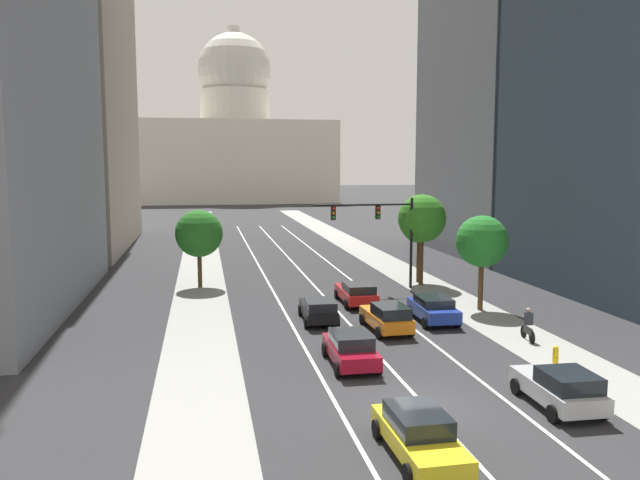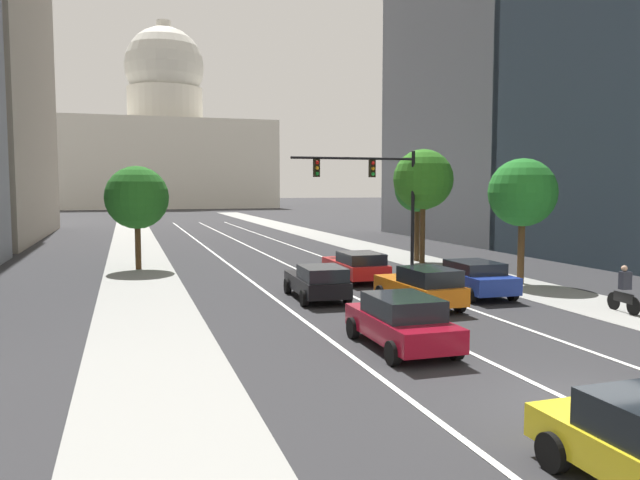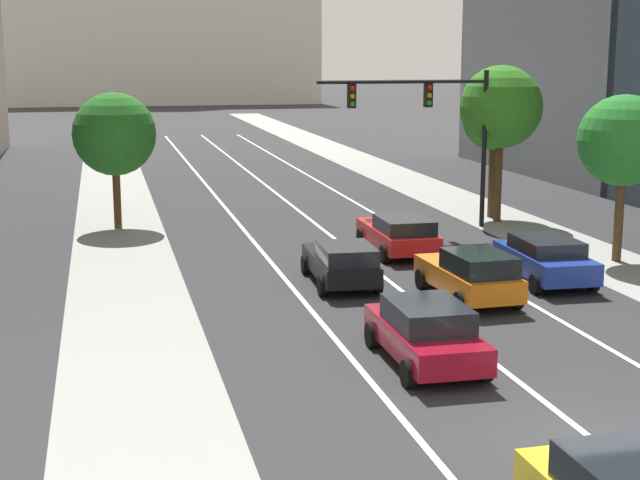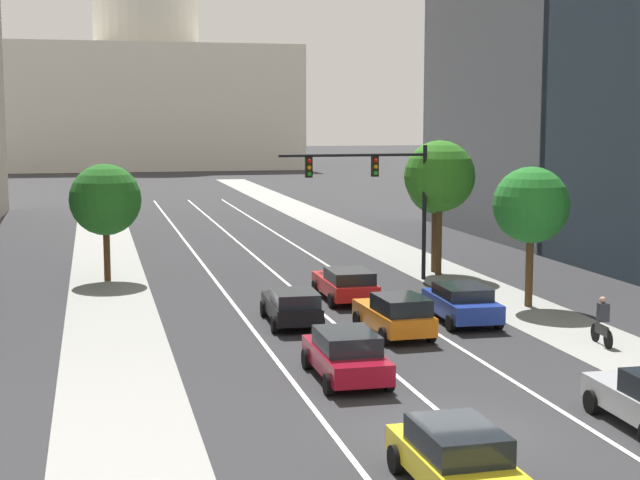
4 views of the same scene
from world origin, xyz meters
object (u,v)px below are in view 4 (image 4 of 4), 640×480
object	(u,v)px
car_blue	(462,303)
street_tree_far_right	(435,187)
street_tree_mid_right	(531,206)
traffic_signal_mast	(380,184)
street_tree_near_right	(440,177)
car_black	(292,306)
capitol_building	(147,79)
car_yellow	(459,460)
street_tree_near_left	(105,200)
car_crimson	(346,354)
cyclist	(602,321)
car_orange	(395,314)
car_red	(346,284)

from	to	relation	value
car_blue	street_tree_far_right	bearing A→B (deg)	-13.16
car_blue	street_tree_mid_right	distance (m)	5.73
traffic_signal_mast	street_tree_near_right	bearing A→B (deg)	16.55
car_blue	car_black	xyz separation A→B (m)	(-6.47, 1.05, -0.03)
street_tree_near_right	capitol_building	bearing A→B (deg)	94.10
car_yellow	street_tree_near_left	size ratio (longest dim) A/B	0.82
car_yellow	car_crimson	distance (m)	9.15
car_black	car_yellow	bearing A→B (deg)	-177.56
cyclist	street_tree_mid_right	distance (m)	7.81
car_yellow	street_tree_far_right	world-z (taller)	street_tree_far_right
car_orange	car_blue	xyz separation A→B (m)	(3.22, 1.65, -0.03)
car_black	car_red	bearing A→B (deg)	-35.32
street_tree_near_left	street_tree_far_right	distance (m)	16.45
car_orange	car_black	bearing A→B (deg)	47.97
traffic_signal_mast	street_tree_mid_right	size ratio (longest dim) A/B	1.24
street_tree_near_left	street_tree_mid_right	xyz separation A→B (m)	(17.09, -10.56, 0.31)
car_blue	street_tree_mid_right	world-z (taller)	street_tree_mid_right
traffic_signal_mast	cyclist	size ratio (longest dim) A/B	4.24
street_tree_near_left	traffic_signal_mast	bearing A→B (deg)	-13.72
capitol_building	car_crimson	distance (m)	128.42
car_red	car_orange	world-z (taller)	car_orange
car_crimson	traffic_signal_mast	xyz separation A→B (m)	(6.10, 16.63, 3.93)
cyclist	street_tree_mid_right	world-z (taller)	street_tree_mid_right
car_orange	traffic_signal_mast	world-z (taller)	traffic_signal_mast
car_yellow	street_tree_mid_right	world-z (taller)	street_tree_mid_right
car_yellow	street_tree_near_left	world-z (taller)	street_tree_near_left
street_tree_far_right	car_orange	bearing A→B (deg)	-115.55
car_orange	cyclist	bearing A→B (deg)	-117.22
capitol_building	street_tree_near_right	distance (m)	110.74
traffic_signal_mast	street_tree_near_left	world-z (taller)	traffic_signal_mast
car_orange	street_tree_far_right	size ratio (longest dim) A/B	0.75
car_crimson	street_tree_mid_right	xyz separation A→B (m)	(10.39, 9.19, 3.46)
car_black	street_tree_mid_right	xyz separation A→B (m)	(10.40, 1.27, 3.50)
car_crimson	street_tree_near_left	size ratio (longest dim) A/B	0.77
car_crimson	street_tree_near_left	world-z (taller)	street_tree_near_left
car_red	cyclist	world-z (taller)	cyclist
street_tree_near_left	street_tree_near_right	xyz separation A→B (m)	(16.22, -2.11, 1.02)
car_blue	cyclist	bearing A→B (deg)	-142.46
car_crimson	cyclist	xyz separation A→B (m)	(9.79, 2.19, 0.06)
cyclist	street_tree_near_right	size ratio (longest dim) A/B	0.25
car_crimson	street_tree_near_right	distance (m)	20.47
capitol_building	car_black	world-z (taller)	capitol_building
car_orange	street_tree_far_right	xyz separation A→B (m)	(6.46, 13.52, 3.57)
car_crimson	cyclist	size ratio (longest dim) A/B	2.53
car_red	car_yellow	size ratio (longest dim) A/B	1.02
cyclist	car_red	bearing A→B (deg)	38.54
car_blue	street_tree_near_left	size ratio (longest dim) A/B	0.77
car_yellow	car_blue	distance (m)	17.27
street_tree_mid_right	traffic_signal_mast	bearing A→B (deg)	119.97
traffic_signal_mast	street_tree_near_right	world-z (taller)	street_tree_near_right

